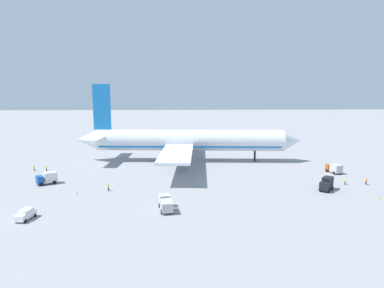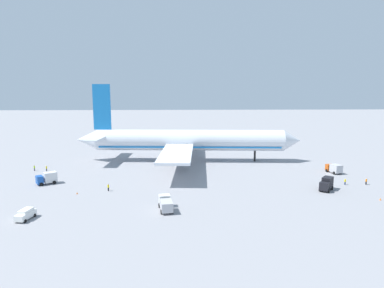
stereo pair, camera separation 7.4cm
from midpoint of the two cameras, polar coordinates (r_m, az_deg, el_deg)
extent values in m
plane|color=gray|center=(119.75, -0.39, -2.80)|extent=(600.00, 600.00, 0.00)
cylinder|color=silver|center=(118.47, -0.39, 0.65)|extent=(64.45, 11.40, 7.15)
cone|color=silver|center=(122.38, 16.18, 0.56)|extent=(6.17, 7.37, 7.00)
cone|color=silver|center=(124.85, -16.96, 0.69)|extent=(7.58, 7.25, 6.79)
cube|color=#1972BF|center=(122.13, -14.72, 5.94)|extent=(6.02, 0.90, 15.47)
cube|color=silver|center=(129.83, -13.90, 1.76)|extent=(5.18, 12.13, 0.36)
cube|color=silver|center=(116.50, -15.71, 0.88)|extent=(5.18, 12.13, 0.36)
cube|color=silver|center=(137.45, -1.46, 1.36)|extent=(11.02, 31.18, 0.70)
cylinder|color=slate|center=(133.16, -1.13, 0.22)|extent=(4.74, 3.70, 3.41)
cube|color=silver|center=(100.20, -2.59, -1.53)|extent=(11.02, 31.18, 0.70)
cylinder|color=slate|center=(105.06, -1.86, -2.25)|extent=(6.11, 4.10, 3.71)
cylinder|color=black|center=(120.74, 10.32, -1.95)|extent=(0.70, 0.70, 3.71)
cylinder|color=black|center=(125.00, -1.77, -1.43)|extent=(0.70, 0.70, 3.71)
cylinder|color=black|center=(114.08, -2.09, -2.45)|extent=(0.70, 0.70, 3.71)
cube|color=#1972BF|center=(118.78, -0.39, -0.29)|extent=(61.87, 10.87, 0.50)
cube|color=black|center=(89.49, 21.03, -6.56)|extent=(2.58, 2.48, 1.96)
cube|color=black|center=(91.91, 21.50, -5.94)|extent=(3.58, 3.73, 2.72)
cube|color=black|center=(88.87, 20.96, -6.33)|extent=(1.43, 1.17, 0.86)
cylinder|color=black|center=(89.63, 21.68, -7.22)|extent=(0.80, 0.89, 0.90)
cylinder|color=black|center=(90.15, 20.37, -7.06)|extent=(0.80, 0.89, 0.90)
cylinder|color=black|center=(92.62, 22.19, -6.74)|extent=(0.80, 0.89, 0.90)
cylinder|color=black|center=(93.12, 20.92, -6.58)|extent=(0.80, 0.89, 0.90)
cube|color=#194CA5|center=(97.76, -23.95, -5.43)|extent=(2.51, 2.70, 2.01)
cube|color=silver|center=(98.28, -22.42, -5.08)|extent=(3.83, 3.61, 2.61)
cube|color=black|center=(97.54, -24.27, -5.18)|extent=(1.13, 1.60, 0.89)
cylinder|color=black|center=(96.97, -23.67, -6.14)|extent=(0.91, 0.76, 0.90)
cylinder|color=black|center=(99.10, -23.97, -5.84)|extent=(0.91, 0.76, 0.90)
cylinder|color=black|center=(97.69, -21.84, -5.91)|extent=(0.91, 0.76, 0.90)
cylinder|color=black|center=(99.80, -22.18, -5.63)|extent=(0.91, 0.76, 0.90)
cube|color=white|center=(73.80, -4.57, -9.19)|extent=(2.55, 2.21, 2.13)
cube|color=#B2B2B7|center=(70.66, -4.24, -10.13)|extent=(2.86, 4.19, 1.87)
cube|color=black|center=(74.26, -4.64, -8.64)|extent=(1.90, 0.38, 0.94)
cylinder|color=black|center=(73.85, -5.44, -10.06)|extent=(0.44, 0.94, 0.90)
cylinder|color=black|center=(74.10, -3.66, -9.97)|extent=(0.44, 0.94, 0.90)
cylinder|color=black|center=(70.10, -5.09, -11.12)|extent=(0.44, 0.94, 0.90)
cylinder|color=black|center=(70.36, -3.21, -11.02)|extent=(0.44, 0.94, 0.90)
cube|color=#BF4C14|center=(111.94, 21.83, -3.58)|extent=(2.58, 2.04, 1.82)
cube|color=#B2B2B7|center=(109.80, 22.72, -3.75)|extent=(2.98, 3.63, 2.28)
cube|color=black|center=(112.26, 21.67, -3.30)|extent=(1.87, 0.55, 0.80)
cylinder|color=black|center=(111.32, 21.39, -4.10)|extent=(0.51, 0.95, 0.90)
cylinder|color=black|center=(112.71, 22.30, -4.00)|extent=(0.51, 0.95, 0.90)
cylinder|color=black|center=(108.84, 22.44, -4.46)|extent=(0.51, 0.95, 0.90)
cylinder|color=black|center=(110.26, 23.36, -4.35)|extent=(0.51, 0.95, 0.90)
cube|color=white|center=(74.13, -25.87, -10.54)|extent=(2.64, 4.83, 1.10)
cube|color=white|center=(74.05, -25.81, -9.88)|extent=(2.16, 3.18, 0.55)
cylinder|color=black|center=(72.64, -25.89, -11.40)|extent=(0.33, 0.67, 0.64)
cylinder|color=black|center=(73.66, -27.11, -11.21)|extent=(0.33, 0.67, 0.64)
cylinder|color=black|center=(74.99, -24.59, -10.67)|extent=(0.33, 0.67, 0.64)
cylinder|color=black|center=(75.98, -25.79, -10.50)|extent=(0.33, 0.67, 0.64)
cube|color=#26598C|center=(166.71, 9.29, 0.54)|extent=(2.73, 2.66, 0.15)
cylinder|color=#333338|center=(165.51, 8.98, 0.49)|extent=(0.50, 0.46, 0.08)
cube|color=silver|center=(166.64, 9.29, 0.72)|extent=(2.35, 2.30, 0.87)
cylinder|color=black|center=(165.58, 9.29, 0.46)|extent=(0.38, 0.36, 0.40)
cylinder|color=black|center=(166.40, 8.90, 0.51)|extent=(0.38, 0.36, 0.40)
cylinder|color=black|center=(167.05, 9.67, 0.53)|extent=(0.38, 0.36, 0.40)
cylinder|color=black|center=(167.87, 9.28, 0.58)|extent=(0.38, 0.36, 0.40)
cylinder|color=black|center=(101.02, 26.84, -5.79)|extent=(0.42, 0.42, 0.83)
cylinder|color=orange|center=(100.84, 26.87, -5.39)|extent=(0.53, 0.53, 0.62)
sphere|color=beige|center=(100.75, 26.88, -5.15)|extent=(0.23, 0.23, 0.23)
cylinder|color=#3F3F47|center=(115.34, -24.64, -3.87)|extent=(0.43, 0.43, 0.86)
cylinder|color=#B2F219|center=(115.19, -24.66, -3.51)|extent=(0.54, 0.54, 0.65)
sphere|color=#8C6647|center=(115.10, -24.68, -3.29)|extent=(0.23, 0.23, 0.23)
cylinder|color=#3F3F47|center=(113.53, -22.95, -3.96)|extent=(0.34, 0.34, 0.86)
cylinder|color=yellow|center=(113.37, -22.97, -3.59)|extent=(0.43, 0.43, 0.65)
sphere|color=beige|center=(113.28, -22.98, -3.37)|extent=(0.23, 0.23, 0.23)
cylinder|color=black|center=(87.21, -13.68, -7.29)|extent=(0.37, 0.37, 0.86)
cylinder|color=yellow|center=(87.00, -13.70, -6.82)|extent=(0.46, 0.46, 0.64)
sphere|color=#8C6647|center=(86.89, -13.71, -6.54)|extent=(0.23, 0.23, 0.23)
cylinder|color=navy|center=(98.52, 23.97, -5.95)|extent=(0.40, 0.40, 0.82)
cylinder|color=yellow|center=(98.34, 24.00, -5.55)|extent=(0.50, 0.50, 0.61)
sphere|color=tan|center=(98.25, 24.01, -5.31)|extent=(0.22, 0.22, 0.22)
cone|color=orange|center=(88.72, 28.71, -7.99)|extent=(0.36, 0.36, 0.55)
cone|color=orange|center=(86.77, -18.50, -7.70)|extent=(0.36, 0.36, 0.55)
camera|label=1|loc=(0.04, -90.02, 0.00)|focal=32.23mm
camera|label=2|loc=(0.04, 89.98, 0.00)|focal=32.23mm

